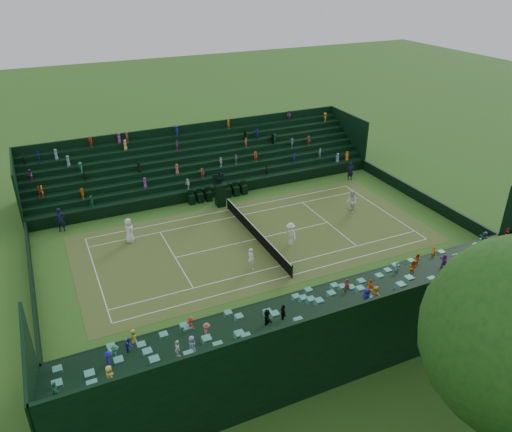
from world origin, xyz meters
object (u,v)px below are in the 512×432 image
at_px(umpire_chair, 220,192).
at_px(player_near_west, 129,230).
at_px(player_near_east, 251,259).
at_px(tennis_net, 256,233).
at_px(player_far_west, 352,202).
at_px(player_far_east, 290,234).

relative_size(umpire_chair, player_near_west, 1.60).
height_order(player_near_west, player_near_east, player_near_west).
distance_m(tennis_net, player_far_west, 9.26).
bearing_deg(player_far_east, umpire_chair, -178.43).
bearing_deg(player_far_east, player_near_west, -130.78).
height_order(tennis_net, player_near_east, player_near_east).
bearing_deg(player_far_west, tennis_net, -69.29).
relative_size(player_near_west, player_far_east, 1.10).
height_order(umpire_chair, player_near_east, umpire_chair).
bearing_deg(umpire_chair, player_near_west, -70.72).
relative_size(tennis_net, player_near_west, 5.98).
distance_m(player_near_west, player_far_east, 12.10).
bearing_deg(player_near_west, player_far_east, -96.82).
xyz_separation_m(player_near_west, player_near_east, (7.20, 6.81, -0.16)).
bearing_deg(player_near_east, tennis_net, -48.12).
relative_size(umpire_chair, player_near_east, 1.92).
xyz_separation_m(umpire_chair, player_far_east, (8.34, 2.38, -0.45)).
bearing_deg(tennis_net, player_far_west, 94.98).
xyz_separation_m(umpire_chair, player_near_east, (10.16, -1.65, -0.52)).
height_order(tennis_net, player_far_west, player_far_west).
xyz_separation_m(tennis_net, player_far_east, (1.73, 2.02, 0.36)).
distance_m(tennis_net, umpire_chair, 6.67).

